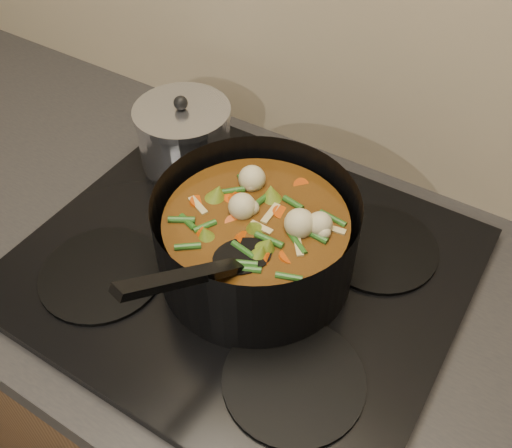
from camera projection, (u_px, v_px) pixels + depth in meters
The scene contains 4 objects.
counter at pixel (247, 408), 1.19m from camera, with size 2.64×0.64×0.91m.
stovetop at pixel (243, 265), 0.85m from camera, with size 0.62×0.54×0.03m.
stockpot at pixel (256, 240), 0.79m from camera, with size 0.37×0.43×0.20m.
saucepan at pixel (184, 136), 0.97m from camera, with size 0.16×0.16×0.13m.
Camera 1 is at (0.31, 1.48, 1.58)m, focal length 40.00 mm.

